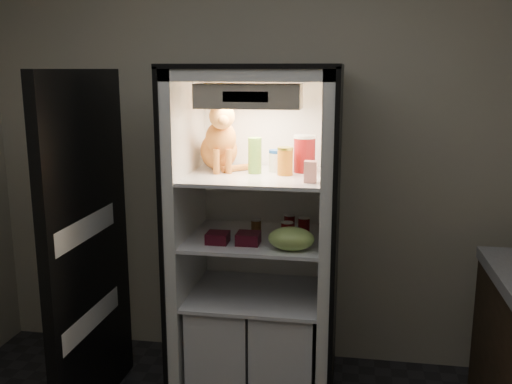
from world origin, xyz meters
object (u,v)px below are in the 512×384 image
at_px(parmesan_shaker, 255,156).
at_px(condiment_jar, 256,226).
at_px(pepper_jar, 304,154).
at_px(mayo_tub, 277,161).
at_px(soda_can_a, 289,225).
at_px(tabby_cat, 220,143).
at_px(soda_can_c, 287,233).
at_px(grape_bag, 291,239).
at_px(berry_box_left, 218,238).
at_px(salsa_jar, 285,161).
at_px(cream_carton, 310,172).
at_px(berry_box_right, 248,238).
at_px(refrigerator, 258,258).
at_px(soda_can_b, 304,228).

height_order(parmesan_shaker, condiment_jar, parmesan_shaker).
height_order(pepper_jar, condiment_jar, pepper_jar).
bearing_deg(mayo_tub, parmesan_shaker, -147.23).
distance_m(pepper_jar, soda_can_a, 0.41).
bearing_deg(tabby_cat, soda_can_c, -47.00).
xyz_separation_m(grape_bag, berry_box_left, (-0.40, 0.05, -0.03)).
relative_size(tabby_cat, salsa_jar, 2.76).
bearing_deg(soda_can_c, cream_carton, -24.94).
distance_m(cream_carton, berry_box_right, 0.50).
height_order(condiment_jar, grape_bag, grape_bag).
height_order(tabby_cat, salsa_jar, tabby_cat).
bearing_deg(salsa_jar, condiment_jar, 158.80).
distance_m(mayo_tub, berry_box_right, 0.47).
bearing_deg(refrigerator, soda_can_a, 2.96).
height_order(parmesan_shaker, mayo_tub, parmesan_shaker).
xyz_separation_m(soda_can_c, berry_box_left, (-0.37, -0.04, -0.03)).
xyz_separation_m(parmesan_shaker, grape_bag, (0.23, -0.24, -0.39)).
bearing_deg(parmesan_shaker, soda_can_c, -36.64).
bearing_deg(grape_bag, soda_can_c, 108.77).
relative_size(cream_carton, soda_can_b, 0.91).
relative_size(soda_can_b, berry_box_left, 1.03).
bearing_deg(parmesan_shaker, mayo_tub, 32.77).
height_order(tabby_cat, condiment_jar, tabby_cat).
xyz_separation_m(refrigerator, cream_carton, (0.31, -0.23, 0.55)).
bearing_deg(grape_bag, condiment_jar, 129.29).
relative_size(parmesan_shaker, berry_box_right, 1.61).
relative_size(refrigerator, salsa_jar, 12.48).
relative_size(refrigerator, cream_carton, 17.43).
relative_size(parmesan_shaker, condiment_jar, 2.44).
bearing_deg(cream_carton, berry_box_left, 177.90).
bearing_deg(soda_can_a, condiment_jar, 178.15).
bearing_deg(mayo_tub, berry_box_left, -137.48).
relative_size(tabby_cat, condiment_jar, 5.18).
xyz_separation_m(salsa_jar, grape_bag, (0.06, -0.21, -0.37)).
height_order(pepper_jar, cream_carton, pepper_jar).
xyz_separation_m(refrigerator, mayo_tub, (0.10, 0.05, 0.56)).
bearing_deg(berry_box_left, soda_can_b, 19.32).
height_order(cream_carton, berry_box_left, cream_carton).
height_order(refrigerator, pepper_jar, refrigerator).
xyz_separation_m(mayo_tub, soda_can_b, (0.17, -0.10, -0.35)).
bearing_deg(cream_carton, soda_can_a, 118.34).
height_order(tabby_cat, cream_carton, tabby_cat).
distance_m(soda_can_a, berry_box_right, 0.29).
xyz_separation_m(parmesan_shaker, soda_can_b, (0.28, -0.03, -0.39)).
distance_m(refrigerator, parmesan_shaker, 0.60).
distance_m(tabby_cat, grape_bag, 0.69).
distance_m(tabby_cat, salsa_jar, 0.39).
height_order(soda_can_a, condiment_jar, soda_can_a).
bearing_deg(soda_can_c, condiment_jar, 136.40).
distance_m(soda_can_a, condiment_jar, 0.19).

